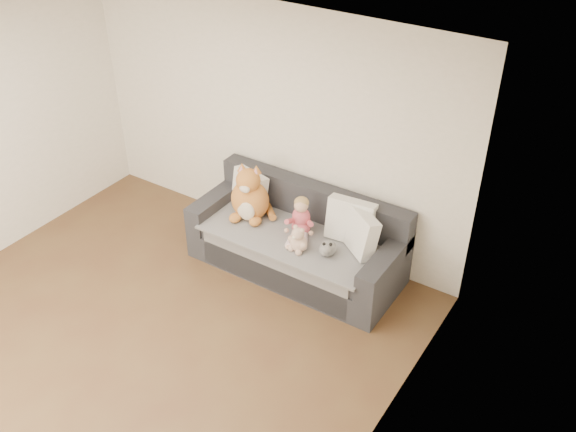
# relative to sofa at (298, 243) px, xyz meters

# --- Properties ---
(room_shell) EXTENTS (5.00, 5.00, 5.00)m
(room_shell) POSITION_rel_sofa_xyz_m (-0.64, -1.64, 0.99)
(room_shell) COLOR brown
(room_shell) RESTS_ON ground
(sofa) EXTENTS (2.20, 0.94, 0.85)m
(sofa) POSITION_rel_sofa_xyz_m (0.00, 0.00, 0.00)
(sofa) COLOR #2A2B30
(sofa) RESTS_ON ground
(cushion_left) EXTENTS (0.46, 0.29, 0.41)m
(cushion_left) POSITION_rel_sofa_xyz_m (-0.69, 0.12, 0.36)
(cushion_left) COLOR silver
(cushion_left) RESTS_ON sofa
(cushion_right_back) EXTENTS (0.49, 0.26, 0.45)m
(cushion_right_back) POSITION_rel_sofa_xyz_m (0.51, 0.15, 0.38)
(cushion_right_back) COLOR silver
(cushion_right_back) RESTS_ON sofa
(cushion_right_front) EXTENTS (0.49, 0.43, 0.43)m
(cushion_right_front) POSITION_rel_sofa_xyz_m (0.67, 0.05, 0.37)
(cushion_right_front) COLOR silver
(cushion_right_front) RESTS_ON sofa
(toddler) EXTENTS (0.31, 0.43, 0.42)m
(toddler) POSITION_rel_sofa_xyz_m (0.06, -0.06, 0.34)
(toddler) COLOR #CC5248
(toddler) RESTS_ON sofa
(plush_cat) EXTENTS (0.51, 0.50, 0.64)m
(plush_cat) POSITION_rel_sofa_xyz_m (-0.56, -0.06, 0.40)
(plush_cat) COLOR #B15027
(plush_cat) RESTS_ON sofa
(teddy_bear) EXTENTS (0.22, 0.17, 0.29)m
(teddy_bear) POSITION_rel_sofa_xyz_m (0.19, -0.30, 0.28)
(teddy_bear) COLOR tan
(teddy_bear) RESTS_ON sofa
(plush_cow) EXTENTS (0.17, 0.23, 0.20)m
(plush_cow) POSITION_rel_sofa_xyz_m (0.46, -0.21, 0.24)
(plush_cow) COLOR white
(plush_cow) RESTS_ON sofa
(sippy_cup) EXTENTS (0.10, 0.08, 0.11)m
(sippy_cup) POSITION_rel_sofa_xyz_m (0.20, -0.32, 0.22)
(sippy_cup) COLOR #653591
(sippy_cup) RESTS_ON sofa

